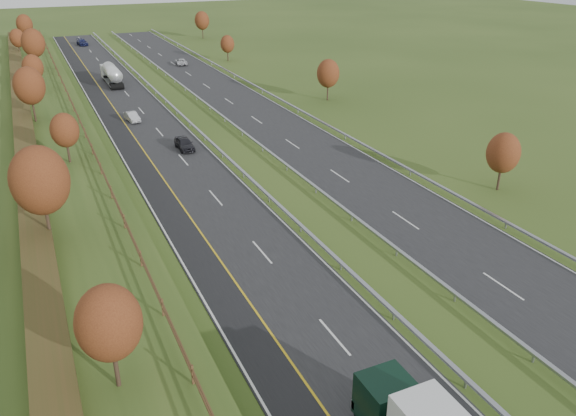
% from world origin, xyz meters
% --- Properties ---
extents(ground, '(400.00, 400.00, 0.00)m').
position_xyz_m(ground, '(8.00, 55.00, 0.00)').
color(ground, '#334A1A').
rests_on(ground, ground).
extents(near_carriageway, '(10.50, 200.00, 0.04)m').
position_xyz_m(near_carriageway, '(0.00, 60.00, 0.02)').
color(near_carriageway, black).
rests_on(near_carriageway, ground).
extents(far_carriageway, '(10.50, 200.00, 0.04)m').
position_xyz_m(far_carriageway, '(16.50, 60.00, 0.02)').
color(far_carriageway, black).
rests_on(far_carriageway, ground).
extents(hard_shoulder, '(3.00, 200.00, 0.04)m').
position_xyz_m(hard_shoulder, '(-3.75, 60.00, 0.02)').
color(hard_shoulder, black).
rests_on(hard_shoulder, ground).
extents(lane_markings, '(26.75, 200.00, 0.01)m').
position_xyz_m(lane_markings, '(6.40, 59.88, 0.05)').
color(lane_markings, silver).
rests_on(lane_markings, near_carriageway).
extents(embankment_left, '(12.00, 200.00, 2.00)m').
position_xyz_m(embankment_left, '(-13.00, 60.00, 1.00)').
color(embankment_left, '#334A1A').
rests_on(embankment_left, ground).
extents(hedge_left, '(2.20, 180.00, 1.10)m').
position_xyz_m(hedge_left, '(-15.00, 60.00, 2.55)').
color(hedge_left, '#3B3918').
rests_on(hedge_left, embankment_left).
extents(fence_left, '(0.12, 189.06, 1.20)m').
position_xyz_m(fence_left, '(-8.50, 59.59, 2.73)').
color(fence_left, '#422B19').
rests_on(fence_left, embankment_left).
extents(median_barrier_near, '(0.32, 200.00, 0.71)m').
position_xyz_m(median_barrier_near, '(5.70, 60.00, 0.61)').
color(median_barrier_near, '#93959B').
rests_on(median_barrier_near, ground).
extents(median_barrier_far, '(0.32, 200.00, 0.71)m').
position_xyz_m(median_barrier_far, '(10.80, 60.00, 0.61)').
color(median_barrier_far, '#93959B').
rests_on(median_barrier_far, ground).
extents(outer_barrier_far, '(0.32, 200.00, 0.71)m').
position_xyz_m(outer_barrier_far, '(22.30, 60.00, 0.62)').
color(outer_barrier_far, '#93959B').
rests_on(outer_barrier_far, ground).
extents(trees_left, '(6.64, 164.30, 7.66)m').
position_xyz_m(trees_left, '(-12.64, 56.63, 6.37)').
color(trees_left, '#2D2116').
rests_on(trees_left, embankment_left).
extents(trees_far, '(8.45, 118.60, 7.12)m').
position_xyz_m(trees_far, '(29.80, 89.21, 4.25)').
color(trees_far, '#2D2116').
rests_on(trees_far, ground).
extents(road_tanker, '(2.40, 11.22, 3.46)m').
position_xyz_m(road_tanker, '(0.35, 91.86, 1.86)').
color(road_tanker, silver).
rests_on(road_tanker, near_carriageway).
extents(car_dark_near, '(1.76, 4.36, 1.49)m').
position_xyz_m(car_dark_near, '(2.43, 50.66, 0.78)').
color(car_dark_near, black).
rests_on(car_dark_near, near_carriageway).
extents(car_silver_mid, '(1.82, 4.03, 1.28)m').
position_xyz_m(car_silver_mid, '(-1.02, 65.83, 0.68)').
color(car_silver_mid, '#A7A8AC').
rests_on(car_silver_mid, near_carriageway).
extents(car_small_far, '(2.59, 5.33, 1.49)m').
position_xyz_m(car_small_far, '(0.60, 140.99, 0.79)').
color(car_small_far, '#151A43').
rests_on(car_small_far, near_carriageway).
extents(car_oncoming, '(2.72, 4.85, 1.28)m').
position_xyz_m(car_oncoming, '(16.46, 104.73, 0.68)').
color(car_oncoming, silver).
rests_on(car_oncoming, far_carriageway).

